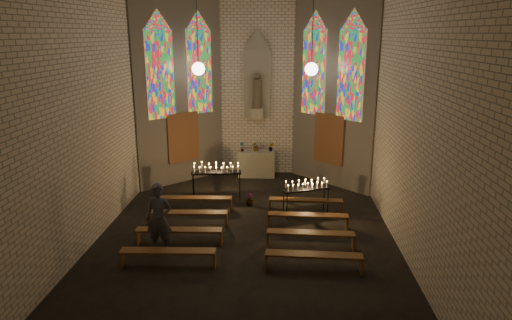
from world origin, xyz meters
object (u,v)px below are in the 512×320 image
Objects in this scene: altar at (257,164)px; aisle_flower_pot at (249,199)px; votive_stand_left at (216,170)px; visitor at (159,219)px; votive_stand_right at (306,187)px.

aisle_flower_pot is (-0.06, -3.14, -0.29)m from altar.
aisle_flower_pot is at bearing -31.00° from votive_stand_left.
visitor reaches higher than votive_stand_left.
votive_stand_right is (2.89, -1.18, -0.12)m from votive_stand_left.
votive_stand_right is at bearing -21.12° from aisle_flower_pot.
votive_stand_right is at bearing -29.23° from votive_stand_left.
visitor reaches higher than altar.
votive_stand_left reaches higher than votive_stand_right.
votive_stand_left is at bearing 136.41° from votive_stand_right.
altar is at bearing 75.21° from visitor.
altar is 6.82m from visitor.
visitor is at bearing -121.16° from aisle_flower_pot.
altar is 0.84× the size of votive_stand_left.
votive_stand_right reaches higher than altar.
visitor is (-0.90, -3.85, -0.12)m from votive_stand_left.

